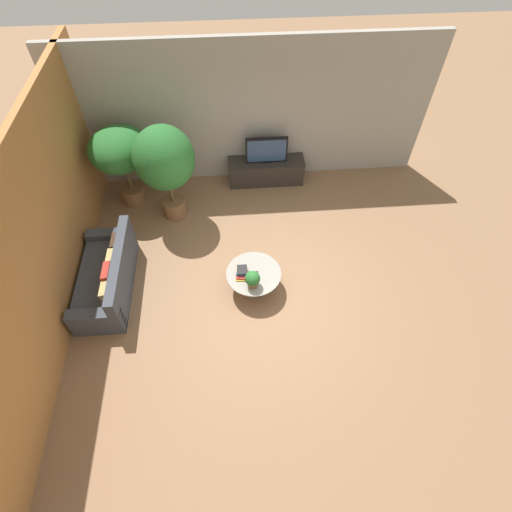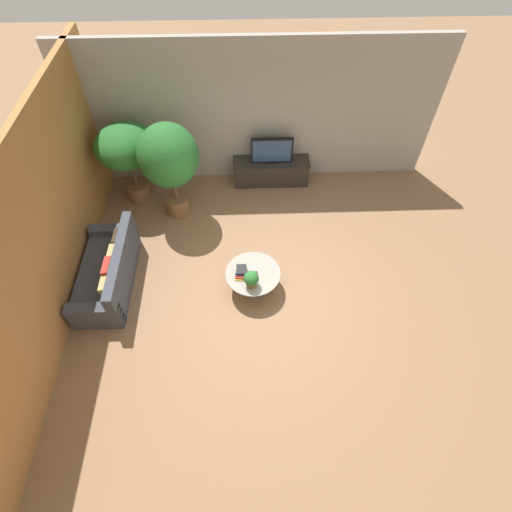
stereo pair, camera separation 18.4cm
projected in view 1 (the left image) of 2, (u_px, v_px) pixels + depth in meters
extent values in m
plane|color=#8C6647|center=(261.00, 289.00, 7.15)|extent=(24.00, 24.00, 0.00)
cube|color=#A39E93|center=(248.00, 113.00, 8.02)|extent=(7.40, 0.12, 3.00)
cube|color=#B2753D|center=(43.00, 236.00, 5.95)|extent=(0.12, 7.40, 3.00)
cube|color=#2D2823|center=(266.00, 171.00, 8.80)|extent=(1.62, 0.48, 0.54)
cube|color=#2D2823|center=(266.00, 161.00, 8.59)|extent=(1.65, 0.50, 0.02)
cube|color=black|center=(266.00, 150.00, 8.36)|extent=(0.88, 0.08, 0.58)
cube|color=navy|center=(267.00, 151.00, 8.33)|extent=(0.81, 0.00, 0.52)
cube|color=black|center=(266.00, 161.00, 8.58)|extent=(0.26, 0.13, 0.02)
cylinder|color=#756656|center=(254.00, 287.00, 7.17)|extent=(0.52, 0.52, 0.02)
cylinder|color=#756656|center=(254.00, 281.00, 7.02)|extent=(0.10, 0.10, 0.41)
cylinder|color=gray|center=(254.00, 273.00, 6.85)|extent=(0.95, 0.95, 0.02)
cube|color=#3D424C|center=(106.00, 281.00, 7.01)|extent=(0.84, 1.92, 0.42)
cube|color=#3D424C|center=(120.00, 265.00, 6.70)|extent=(0.16, 1.92, 0.42)
cube|color=#3D424C|center=(113.00, 241.00, 7.50)|extent=(0.84, 0.20, 0.54)
cube|color=#3D424C|center=(97.00, 322.00, 6.42)|extent=(0.84, 0.20, 0.54)
cube|color=#422D1E|center=(115.00, 245.00, 7.05)|extent=(0.17, 0.34, 0.32)
cube|color=tan|center=(113.00, 260.00, 6.85)|extent=(0.14, 0.31, 0.29)
cube|color=#B23328|center=(109.00, 275.00, 6.63)|extent=(0.17, 0.35, 0.33)
cube|color=tan|center=(107.00, 292.00, 6.44)|extent=(0.17, 0.29, 0.28)
cylinder|color=brown|center=(134.00, 194.00, 8.46)|extent=(0.48, 0.48, 0.37)
cylinder|color=brown|center=(128.00, 177.00, 8.10)|extent=(0.08, 0.08, 0.55)
ellipsoid|color=#286B2D|center=(119.00, 149.00, 7.57)|extent=(1.17, 1.17, 0.81)
cylinder|color=brown|center=(175.00, 207.00, 8.19)|extent=(0.47, 0.47, 0.39)
cylinder|color=brown|center=(171.00, 192.00, 7.87)|extent=(0.08, 0.08, 0.42)
ellipsoid|color=#286B2D|center=(164.00, 158.00, 7.23)|extent=(1.12, 1.12, 1.22)
cylinder|color=brown|center=(253.00, 284.00, 6.66)|extent=(0.17, 0.17, 0.08)
sphere|color=#286B2D|center=(253.00, 278.00, 6.54)|extent=(0.26, 0.26, 0.26)
cube|color=gold|center=(241.00, 274.00, 6.82)|extent=(0.20, 0.31, 0.02)
cube|color=#A32823|center=(241.00, 272.00, 6.81)|extent=(0.20, 0.31, 0.03)
cube|color=#2D4C84|center=(242.00, 271.00, 6.79)|extent=(0.20, 0.23, 0.03)
cube|color=#232326|center=(242.00, 270.00, 6.77)|extent=(0.17, 0.20, 0.03)
cube|color=black|center=(257.00, 275.00, 6.81)|extent=(0.05, 0.16, 0.02)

